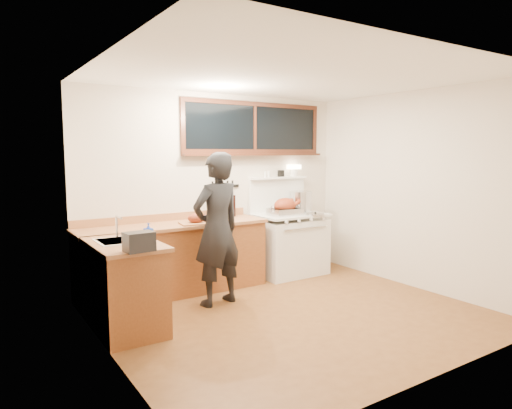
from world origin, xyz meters
TOP-DOWN VIEW (x-y plane):
  - ground_plane at (0.00, 0.00)m, footprint 4.00×3.50m
  - room_shell at (0.00, 0.00)m, footprint 4.10×3.60m
  - counter_back at (-0.80, 1.45)m, footprint 2.44×0.64m
  - counter_left at (-1.70, 0.62)m, footprint 0.64×1.09m
  - sink_unit at (-1.68, 0.70)m, footprint 0.50×0.45m
  - vintage_stove at (1.00, 1.41)m, footprint 1.02×0.74m
  - back_window at (0.60, 1.72)m, footprint 2.32×0.13m
  - left_doorway at (-1.99, -0.55)m, footprint 0.02×1.04m
  - knife_strip at (0.08, 1.73)m, footprint 0.46×0.03m
  - man at (-0.54, 0.79)m, footprint 0.72×0.54m
  - soap_bottle at (-1.43, 0.62)m, footprint 0.09×0.09m
  - toaster at (-1.70, 0.12)m, footprint 0.27×0.20m
  - cutting_board at (-0.56, 1.28)m, footprint 0.45×0.37m
  - roast_turkey at (0.86, 1.32)m, footprint 0.48×0.35m
  - stockpot at (1.28, 1.49)m, footprint 0.37×0.37m
  - saucepan at (1.12, 1.53)m, footprint 0.19×0.30m
  - pot_lid at (1.25, 1.11)m, footprint 0.34×0.34m
  - coffee_tin at (-0.17, 1.49)m, footprint 0.11×0.10m
  - pitcher at (0.00, 1.66)m, footprint 0.12×0.12m
  - bottle_cluster at (0.04, 1.63)m, footprint 0.40×0.07m

SIDE VIEW (x-z plane):
  - ground_plane at x=0.00m, z-range -0.02..0.00m
  - counter_left at x=-1.70m, z-range 0.00..0.90m
  - counter_back at x=-0.80m, z-range -0.05..0.95m
  - vintage_stove at x=1.00m, z-range -0.33..1.27m
  - sink_unit at x=-1.68m, z-range 0.66..1.03m
  - man at x=-0.54m, z-range 0.00..1.80m
  - pot_lid at x=1.25m, z-range 0.89..0.93m
  - cutting_board at x=-0.56m, z-range 0.88..1.02m
  - saucepan at x=1.12m, z-range 0.90..1.03m
  - coffee_tin at x=-0.17m, z-range 0.90..1.04m
  - pitcher at x=0.00m, z-range 0.90..1.07m
  - soap_bottle at x=-1.43m, z-range 0.90..1.07m
  - toaster at x=-1.70m, z-range 0.90..1.08m
  - roast_turkey at x=0.86m, z-range 0.88..1.13m
  - bottle_cluster at x=0.04m, z-range 0.88..1.18m
  - stockpot at x=1.28m, z-range 0.90..1.21m
  - left_doorway at x=-1.99m, z-range 0.00..2.17m
  - knife_strip at x=0.08m, z-range 1.17..1.45m
  - room_shell at x=0.00m, z-range 0.32..2.97m
  - back_window at x=0.60m, z-range 1.68..2.45m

